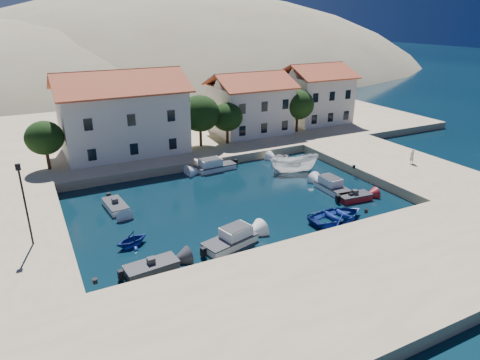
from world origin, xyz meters
name	(u,v)px	position (x,y,z in m)	size (l,w,h in m)	color
ground	(292,249)	(0.00, 0.00, 0.00)	(400.00, 400.00, 0.00)	black
quay_south	(344,285)	(0.00, -6.00, 0.50)	(52.00, 12.00, 1.00)	tan
quay_east	(392,165)	(20.50, 10.00, 0.50)	(11.00, 20.00, 1.00)	tan
quay_west	(11,242)	(-19.00, 10.00, 0.50)	(8.00, 20.00, 1.00)	tan
quay_north	(164,129)	(2.00, 38.00, 0.50)	(80.00, 36.00, 1.00)	tan
hills	(144,134)	(20.64, 123.62, -23.40)	(254.00, 176.00, 99.00)	gray
building_left	(122,111)	(-6.00, 28.00, 5.94)	(14.70, 9.45, 9.70)	silver
building_mid	(250,102)	(12.00, 29.00, 5.22)	(10.50, 8.40, 8.30)	silver
building_right	(316,92)	(24.00, 30.00, 5.47)	(9.45, 8.40, 8.80)	silver
trees	(211,115)	(4.51, 25.46, 4.84)	(37.30, 5.30, 6.45)	#382314
lamppost	(24,197)	(-17.50, 8.00, 4.75)	(0.35, 0.25, 6.22)	black
bollards	(295,209)	(2.80, 3.87, 1.15)	(29.36, 9.56, 0.30)	black
motorboat_grey_sw	(152,267)	(-10.37, 2.05, 0.30)	(3.84, 1.98, 1.25)	#323337
cabin_cruiser_south	(230,240)	(-3.96, 2.71, 0.48)	(4.73, 2.93, 1.60)	white
rowboat_south	(336,220)	(6.22, 2.42, 0.00)	(3.80, 5.31, 1.10)	navy
motorboat_red_se	(354,197)	(10.51, 5.03, 0.30)	(3.38, 1.75, 1.25)	maroon
cabin_cruiser_east	(334,188)	(10.00, 7.57, 0.48)	(1.76, 4.35, 1.60)	white
boat_east	(294,172)	(9.72, 14.20, 0.00)	(2.09, 5.56, 2.15)	white
motorboat_white_ne	(286,161)	(10.49, 17.10, 0.30)	(2.69, 3.84, 1.25)	white
rowboat_west	(132,245)	(-10.72, 6.19, 0.00)	(2.23, 2.59, 1.36)	navy
motorboat_white_west	(115,206)	(-10.42, 13.54, 0.30)	(1.90, 3.73, 1.25)	white
cabin_cruiser_north	(215,166)	(2.10, 19.00, 0.48)	(4.71, 2.24, 1.60)	white
pedestrian	(412,156)	(21.48, 8.27, 1.86)	(0.63, 0.41, 1.72)	beige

